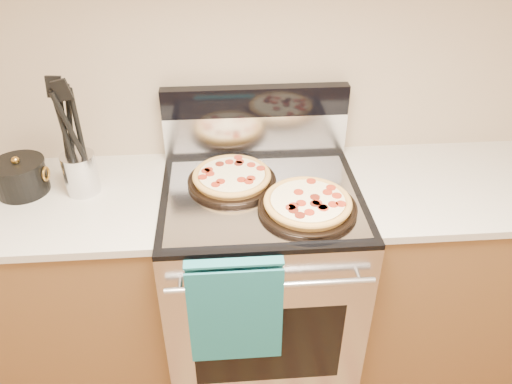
{
  "coord_description": "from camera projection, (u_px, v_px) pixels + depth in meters",
  "views": [
    {
      "loc": [
        -0.14,
        0.09,
        1.98
      ],
      "look_at": [
        -0.03,
        1.55,
        0.99
      ],
      "focal_mm": 35.0,
      "sensor_mm": 36.0,
      "label": 1
    }
  ],
  "objects": [
    {
      "name": "wall_back",
      "position": [
        255.0,
        51.0,
        1.94
      ],
      "size": [
        4.0,
        0.0,
        4.0
      ],
      "primitive_type": "plane",
      "rotation": [
        1.57,
        0.0,
        0.0
      ],
      "color": "tan",
      "rests_on": "ground"
    },
    {
      "name": "foil_sheet",
      "position": [
        262.0,
        197.0,
        1.86
      ],
      "size": [
        0.7,
        0.55,
        0.01
      ],
      "primitive_type": "cube",
      "color": "gray",
      "rests_on": "cooktop"
    },
    {
      "name": "range_body",
      "position": [
        261.0,
        283.0,
        2.15
      ],
      "size": [
        0.76,
        0.68,
        0.9
      ],
      "primitive_type": "cube",
      "color": "#B7B7BC",
      "rests_on": "ground"
    },
    {
      "name": "cabinet_left",
      "position": [
        55.0,
        291.0,
        2.13
      ],
      "size": [
        1.0,
        0.62,
        0.88
      ],
      "primitive_type": "cube",
      "color": "brown",
      "rests_on": "ground"
    },
    {
      "name": "saucepan",
      "position": [
        21.0,
        178.0,
        1.89
      ],
      "size": [
        0.21,
        0.21,
        0.12
      ],
      "primitive_type": "cylinder",
      "rotation": [
        0.0,
        0.0,
        -0.1
      ],
      "color": "black",
      "rests_on": "countertop_left"
    },
    {
      "name": "countertop_right",
      "position": [
        481.0,
        184.0,
        1.99
      ],
      "size": [
        1.02,
        0.64,
        0.03
      ],
      "primitive_type": "cube",
      "color": "beige",
      "rests_on": "cabinet_right"
    },
    {
      "name": "pepperoni_pizza_back",
      "position": [
        232.0,
        178.0,
        1.93
      ],
      "size": [
        0.37,
        0.37,
        0.05
      ],
      "primitive_type": null,
      "rotation": [
        0.0,
        0.0,
        0.1
      ],
      "color": "#B88438",
      "rests_on": "foil_sheet"
    },
    {
      "name": "dish_towel",
      "position": [
        235.0,
        309.0,
        1.7
      ],
      "size": [
        0.32,
        0.05,
        0.42
      ],
      "primitive_type": null,
      "color": "#1C5B8D",
      "rests_on": "oven_handle"
    },
    {
      "name": "countertop_left",
      "position": [
        28.0,
        204.0,
        1.87
      ],
      "size": [
        1.02,
        0.64,
        0.03
      ],
      "primitive_type": "cube",
      "color": "beige",
      "rests_on": "cabinet_left"
    },
    {
      "name": "cooktop",
      "position": [
        261.0,
        195.0,
        1.9
      ],
      "size": [
        0.76,
        0.68,
        0.02
      ],
      "primitive_type": "cube",
      "color": "black",
      "rests_on": "range_body"
    },
    {
      "name": "oven_handle",
      "position": [
        271.0,
        286.0,
        1.65
      ],
      "size": [
        0.7,
        0.03,
        0.03
      ],
      "primitive_type": "cylinder",
      "rotation": [
        0.0,
        1.57,
        0.0
      ],
      "color": "silver",
      "rests_on": "range_body"
    },
    {
      "name": "pepperoni_pizza_front",
      "position": [
        308.0,
        204.0,
        1.78
      ],
      "size": [
        0.37,
        0.37,
        0.05
      ],
      "primitive_type": null,
      "rotation": [
        0.0,
        0.0,
        -0.06
      ],
      "color": "#B88438",
      "rests_on": "foil_sheet"
    },
    {
      "name": "backsplash_upper",
      "position": [
        255.0,
        101.0,
        2.01
      ],
      "size": [
        0.76,
        0.06,
        0.12
      ],
      "primitive_type": "cube",
      "color": "black",
      "rests_on": "backsplash_lower"
    },
    {
      "name": "backsplash_lower",
      "position": [
        255.0,
        134.0,
        2.1
      ],
      "size": [
        0.76,
        0.06,
        0.18
      ],
      "primitive_type": "cube",
      "color": "silver",
      "rests_on": "cooktop"
    },
    {
      "name": "utensil_crock",
      "position": [
        81.0,
        173.0,
        1.88
      ],
      "size": [
        0.15,
        0.15,
        0.16
      ],
      "primitive_type": "cylinder",
      "rotation": [
        0.0,
        0.0,
        -0.23
      ],
      "color": "silver",
      "rests_on": "countertop_left"
    },
    {
      "name": "cabinet_right",
      "position": [
        455.0,
        269.0,
        2.24
      ],
      "size": [
        1.0,
        0.62,
        0.88
      ],
      "primitive_type": "cube",
      "color": "brown",
      "rests_on": "ground"
    },
    {
      "name": "oven_window",
      "position": [
        268.0,
        346.0,
        1.88
      ],
      "size": [
        0.56,
        0.01,
        0.4
      ],
      "primitive_type": "cube",
      "color": "black",
      "rests_on": "range_body"
    }
  ]
}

